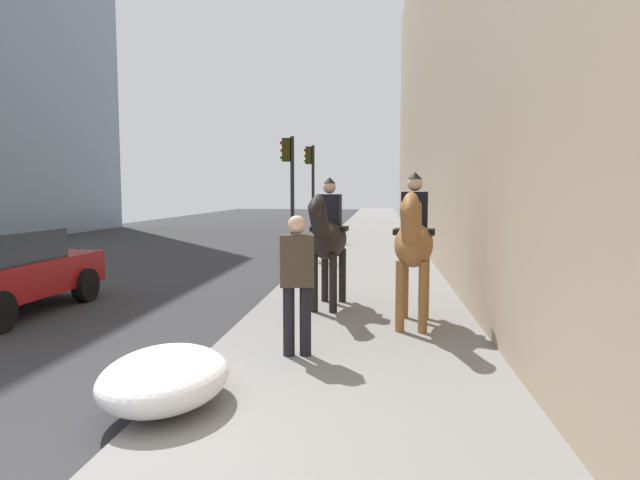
{
  "coord_description": "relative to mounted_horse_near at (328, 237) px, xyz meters",
  "views": [
    {
      "loc": [
        -3.95,
        -2.12,
        2.11
      ],
      "look_at": [
        4.0,
        -1.27,
        1.4
      ],
      "focal_mm": 31.09,
      "sensor_mm": 36.0,
      "label": 1
    }
  ],
  "objects": [
    {
      "name": "sidewalk_slab",
      "position": [
        -5.35,
        -0.55,
        -1.27
      ],
      "size": [
        120.0,
        3.61,
        0.12
      ],
      "primitive_type": "cube",
      "color": "slate",
      "rests_on": "ground"
    },
    {
      "name": "mounted_horse_near",
      "position": [
        0.0,
        0.0,
        0.0
      ],
      "size": [
        2.15,
        0.71,
        2.22
      ],
      "rotation": [
        0.0,
        0.0,
        3.04
      ],
      "color": "black",
      "rests_on": "sidewalk_slab"
    },
    {
      "name": "mounted_horse_far",
      "position": [
        -1.15,
        -1.36,
        0.04
      ],
      "size": [
        2.15,
        0.72,
        2.27
      ],
      "rotation": [
        0.0,
        0.0,
        3.03
      ],
      "color": "brown",
      "rests_on": "sidewalk_slab"
    },
    {
      "name": "pedestrian_greeting",
      "position": [
        -2.8,
        0.11,
        -0.24
      ],
      "size": [
        0.32,
        0.43,
        1.7
      ],
      "rotation": [
        0.0,
        0.0,
        0.15
      ],
      "color": "black",
      "rests_on": "sidewalk_slab"
    },
    {
      "name": "traffic_light_near_curb",
      "position": [
        7.36,
        1.86,
        1.18
      ],
      "size": [
        0.2,
        0.44,
        3.75
      ],
      "color": "black",
      "rests_on": "ground"
    },
    {
      "name": "traffic_light_far_curb",
      "position": [
        13.08,
        1.91,
        1.31
      ],
      "size": [
        0.2,
        0.44,
        3.94
      ],
      "color": "black",
      "rests_on": "ground"
    },
    {
      "name": "snow_pile_near",
      "position": [
        -4.48,
        1.11,
        -0.95
      ],
      "size": [
        1.5,
        1.15,
        0.52
      ],
      "primitive_type": "ellipsoid",
      "color": "white",
      "rests_on": "sidewalk_slab"
    }
  ]
}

